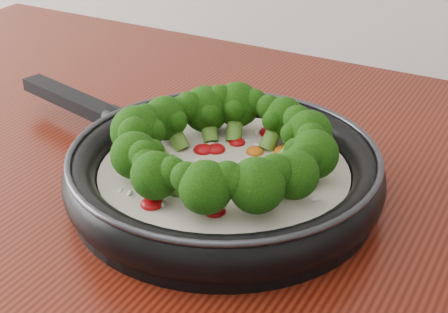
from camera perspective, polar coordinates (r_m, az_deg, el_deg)
The scene contains 1 object.
skillet at distance 0.71m, azimuth -0.18°, elevation -0.78°, with size 0.55×0.41×0.10m.
Camera 1 is at (0.24, 0.49, 1.28)m, focal length 53.67 mm.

